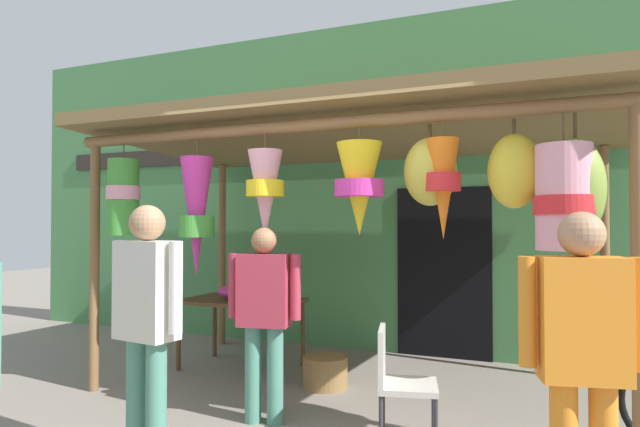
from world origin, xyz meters
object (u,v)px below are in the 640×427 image
(display_table, at_px, (242,306))
(flower_heap_on_table, at_px, (245,292))
(folding_chair, at_px, (397,376))
(shopper_by_bananas, at_px, (147,313))
(passerby_at_right, at_px, (583,349))
(customer_foreground, at_px, (264,308))
(wicker_basket_by_table, at_px, (325,372))

(display_table, distance_m, flower_heap_on_table, 0.17)
(folding_chair, height_order, shopper_by_bananas, shopper_by_bananas)
(display_table, relative_size, shopper_by_bananas, 0.74)
(folding_chair, distance_m, passerby_at_right, 1.45)
(customer_foreground, bearing_deg, display_table, 127.00)
(wicker_basket_by_table, bearing_deg, flower_heap_on_table, 165.42)
(flower_heap_on_table, bearing_deg, shopper_by_bananas, -74.03)
(display_table, bearing_deg, passerby_at_right, -34.28)
(flower_heap_on_table, xyz_separation_m, shopper_by_bananas, (0.67, -2.35, 0.16))
(folding_chair, height_order, customer_foreground, customer_foreground)
(customer_foreground, bearing_deg, folding_chair, -4.26)
(folding_chair, xyz_separation_m, customer_foreground, (-1.09, 0.08, 0.40))
(display_table, bearing_deg, flower_heap_on_table, -17.81)
(customer_foreground, bearing_deg, passerby_at_right, -21.21)
(wicker_basket_by_table, distance_m, shopper_by_bananas, 2.28)
(folding_chair, bearing_deg, flower_heap_on_table, 145.59)
(display_table, xyz_separation_m, flower_heap_on_table, (0.05, -0.02, 0.16))
(wicker_basket_by_table, bearing_deg, customer_foreground, -94.93)
(display_table, relative_size, flower_heap_on_table, 2.04)
(customer_foreground, bearing_deg, flower_heap_on_table, 125.89)
(customer_foreground, bearing_deg, wicker_basket_by_table, 85.07)
(shopper_by_bananas, bearing_deg, wicker_basket_by_table, 79.75)
(display_table, height_order, passerby_at_right, passerby_at_right)
(flower_heap_on_table, height_order, customer_foreground, customer_foreground)
(folding_chair, xyz_separation_m, shopper_by_bananas, (-1.38, -0.95, 0.49))
(folding_chair, bearing_deg, display_table, 145.94)
(display_table, xyz_separation_m, shopper_by_bananas, (0.73, -2.37, 0.33))
(folding_chair, xyz_separation_m, passerby_at_right, (1.13, -0.78, 0.45))
(flower_heap_on_table, bearing_deg, folding_chair, -34.41)
(passerby_at_right, bearing_deg, shopper_by_bananas, -176.25)
(folding_chair, height_order, passerby_at_right, passerby_at_right)
(shopper_by_bananas, bearing_deg, flower_heap_on_table, 105.97)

